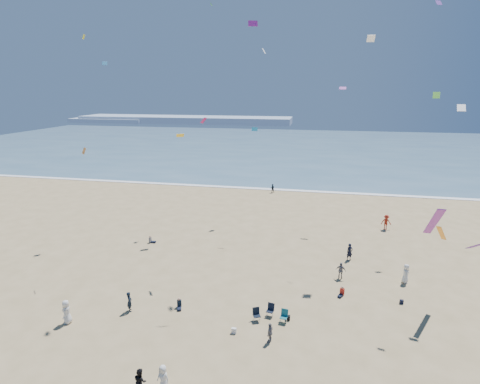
# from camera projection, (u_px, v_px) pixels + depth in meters

# --- Properties ---
(ground) EXTENTS (220.00, 220.00, 0.00)m
(ground) POSITION_uv_depth(u_px,v_px,m) (181.00, 380.00, 22.44)
(ground) COLOR tan
(ground) RESTS_ON ground
(ocean) EXTENTS (220.00, 100.00, 0.06)m
(ocean) POSITION_uv_depth(u_px,v_px,m) (291.00, 147.00, 112.21)
(ocean) COLOR #476B84
(ocean) RESTS_ON ground
(surf_line) EXTENTS (220.00, 1.20, 0.08)m
(surf_line) POSITION_uv_depth(u_px,v_px,m) (271.00, 189.00, 64.96)
(surf_line) COLOR white
(surf_line) RESTS_ON ground
(headland_far) EXTENTS (110.00, 20.00, 3.20)m
(headland_far) POSITION_uv_depth(u_px,v_px,m) (185.00, 120.00, 194.11)
(headland_far) COLOR #7A8EA8
(headland_far) RESTS_ON ground
(headland_near) EXTENTS (40.00, 14.00, 2.00)m
(headland_near) POSITION_uv_depth(u_px,v_px,m) (109.00, 120.00, 197.16)
(headland_near) COLOR #7A8EA8
(headland_near) RESTS_ON ground
(standing_flyers) EXTENTS (31.32, 49.36, 1.87)m
(standing_flyers) POSITION_uv_depth(u_px,v_px,m) (315.00, 288.00, 31.08)
(standing_flyers) COLOR gray
(standing_flyers) RESTS_ON ground
(seated_group) EXTENTS (21.54, 26.75, 0.84)m
(seated_group) POSITION_uv_depth(u_px,v_px,m) (214.00, 317.00, 27.87)
(seated_group) COLOR white
(seated_group) RESTS_ON ground
(chair_cluster) EXTENTS (2.74, 1.56, 1.00)m
(chair_cluster) POSITION_uv_depth(u_px,v_px,m) (270.00, 314.00, 28.13)
(chair_cluster) COLOR black
(chair_cluster) RESTS_ON ground
(white_tote) EXTENTS (0.35, 0.20, 0.40)m
(white_tote) POSITION_uv_depth(u_px,v_px,m) (234.00, 331.00, 26.68)
(white_tote) COLOR white
(white_tote) RESTS_ON ground
(black_backpack) EXTENTS (0.30, 0.22, 0.38)m
(black_backpack) POSITION_uv_depth(u_px,v_px,m) (288.00, 318.00, 28.20)
(black_backpack) COLOR black
(black_backpack) RESTS_ON ground
(navy_bag) EXTENTS (0.28, 0.18, 0.34)m
(navy_bag) POSITION_uv_depth(u_px,v_px,m) (402.00, 302.00, 30.36)
(navy_bag) COLOR black
(navy_bag) RESTS_ON ground
(kites_aloft) EXTENTS (47.86, 35.69, 27.30)m
(kites_aloft) POSITION_uv_depth(u_px,v_px,m) (353.00, 123.00, 28.78)
(kites_aloft) COLOR #25A4D3
(kites_aloft) RESTS_ON ground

